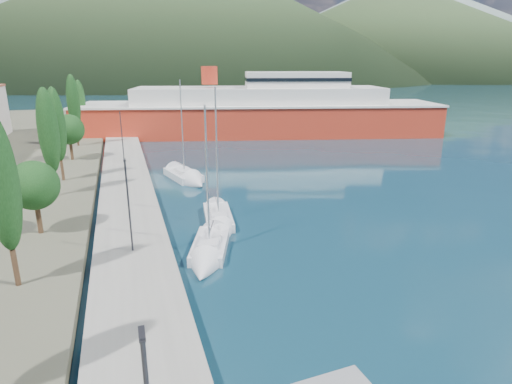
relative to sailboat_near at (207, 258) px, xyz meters
name	(u,v)px	position (x,y,z in m)	size (l,w,h in m)	color
ground	(150,105)	(4.41, 109.16, -0.30)	(1400.00, 1400.00, 0.00)	#123546
quay	(128,196)	(-4.59, 15.16, 0.10)	(5.00, 88.00, 0.80)	gray
hills_far	(220,14)	(142.99, 607.90, 77.09)	(1480.00, 900.00, 180.00)	slate
hills_near	(239,18)	(102.45, 361.66, 48.88)	(1010.00, 520.00, 115.00)	#324827
tree_row	(56,135)	(-10.86, 20.73, 5.43)	(3.76, 65.87, 10.29)	#47301E
lamp_posts	(127,190)	(-4.59, 4.54, 3.79)	(0.15, 46.64, 6.06)	#2D2D33
sailboat_near	(207,258)	(0.00, 0.00, 0.00)	(4.64, 7.95, 10.96)	silver
sailboat_mid	(220,226)	(2.14, 5.30, -0.01)	(3.22, 8.34, 11.70)	silver
sailboat_far	(190,179)	(2.10, 19.75, 0.03)	(4.44, 8.45, 11.86)	silver
ferry	(261,113)	(19.58, 48.27, 3.53)	(64.65, 28.10, 12.57)	red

